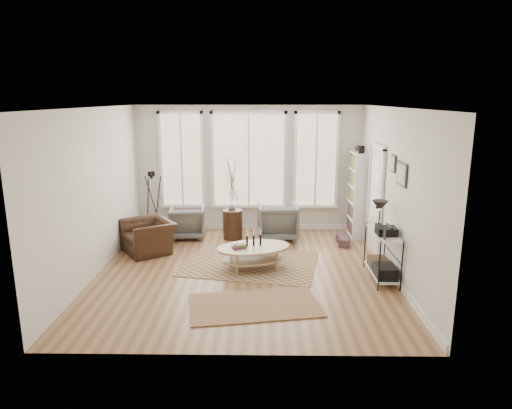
{
  "coord_description": "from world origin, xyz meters",
  "views": [
    {
      "loc": [
        0.33,
        -7.74,
        3.06
      ],
      "look_at": [
        0.2,
        0.6,
        1.1
      ],
      "focal_mm": 32.0,
      "sensor_mm": 36.0,
      "label": 1
    }
  ],
  "objects_px": {
    "armchair_right": "(278,221)",
    "accent_chair": "(148,236)",
    "low_shelf": "(382,250)",
    "coffee_table": "(253,251)",
    "armchair_left": "(187,222)",
    "bookcase": "(357,194)",
    "side_table": "(232,200)"
  },
  "relations": [
    {
      "from": "low_shelf",
      "to": "coffee_table",
      "type": "xyz_separation_m",
      "value": [
        -2.22,
        0.43,
        -0.18
      ]
    },
    {
      "from": "coffee_table",
      "to": "side_table",
      "type": "height_order",
      "value": "side_table"
    },
    {
      "from": "coffee_table",
      "to": "side_table",
      "type": "relative_size",
      "value": 0.85
    },
    {
      "from": "bookcase",
      "to": "side_table",
      "type": "bearing_deg",
      "value": -174.93
    },
    {
      "from": "armchair_left",
      "to": "side_table",
      "type": "relative_size",
      "value": 0.43
    },
    {
      "from": "low_shelf",
      "to": "bookcase",
      "type": "bearing_deg",
      "value": 88.72
    },
    {
      "from": "coffee_table",
      "to": "armchair_left",
      "type": "xyz_separation_m",
      "value": [
        -1.51,
        1.89,
        0.02
      ]
    },
    {
      "from": "side_table",
      "to": "coffee_table",
      "type": "bearing_deg",
      "value": -74.97
    },
    {
      "from": "low_shelf",
      "to": "coffee_table",
      "type": "height_order",
      "value": "low_shelf"
    },
    {
      "from": "armchair_right",
      "to": "accent_chair",
      "type": "relative_size",
      "value": 0.87
    },
    {
      "from": "bookcase",
      "to": "accent_chair",
      "type": "height_order",
      "value": "bookcase"
    },
    {
      "from": "bookcase",
      "to": "low_shelf",
      "type": "relative_size",
      "value": 1.58
    },
    {
      "from": "bookcase",
      "to": "low_shelf",
      "type": "height_order",
      "value": "bookcase"
    },
    {
      "from": "armchair_right",
      "to": "side_table",
      "type": "xyz_separation_m",
      "value": [
        -0.99,
        0.01,
        0.48
      ]
    },
    {
      "from": "armchair_right",
      "to": "coffee_table",
      "type": "bearing_deg",
      "value": 70.8
    },
    {
      "from": "bookcase",
      "to": "coffee_table",
      "type": "height_order",
      "value": "bookcase"
    },
    {
      "from": "low_shelf",
      "to": "armchair_right",
      "type": "bearing_deg",
      "value": 127.23
    },
    {
      "from": "coffee_table",
      "to": "armchair_right",
      "type": "bearing_deg",
      "value": 74.83
    },
    {
      "from": "armchair_left",
      "to": "accent_chair",
      "type": "bearing_deg",
      "value": 50.95
    },
    {
      "from": "low_shelf",
      "to": "coffee_table",
      "type": "relative_size",
      "value": 0.85
    },
    {
      "from": "armchair_left",
      "to": "bookcase",
      "type": "bearing_deg",
      "value": 176.87
    },
    {
      "from": "armchair_left",
      "to": "side_table",
      "type": "bearing_deg",
      "value": 171.06
    },
    {
      "from": "bookcase",
      "to": "side_table",
      "type": "xyz_separation_m",
      "value": [
        -2.77,
        -0.25,
        -0.08
      ]
    },
    {
      "from": "coffee_table",
      "to": "armchair_left",
      "type": "distance_m",
      "value": 2.42
    },
    {
      "from": "coffee_table",
      "to": "accent_chair",
      "type": "relative_size",
      "value": 1.54
    },
    {
      "from": "armchair_right",
      "to": "bookcase",
      "type": "bearing_deg",
      "value": -176.0
    },
    {
      "from": "bookcase",
      "to": "accent_chair",
      "type": "bearing_deg",
      "value": -165.09
    },
    {
      "from": "bookcase",
      "to": "accent_chair",
      "type": "xyz_separation_m",
      "value": [
        -4.43,
        -1.18,
        -0.63
      ]
    },
    {
      "from": "side_table",
      "to": "armchair_left",
      "type": "bearing_deg",
      "value": 177.15
    },
    {
      "from": "armchair_right",
      "to": "side_table",
      "type": "relative_size",
      "value": 0.48
    },
    {
      "from": "coffee_table",
      "to": "accent_chair",
      "type": "xyz_separation_m",
      "value": [
        -2.15,
        0.91,
        -0.01
      ]
    },
    {
      "from": "armchair_left",
      "to": "accent_chair",
      "type": "distance_m",
      "value": 1.17
    }
  ]
}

